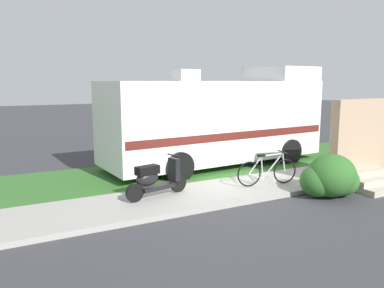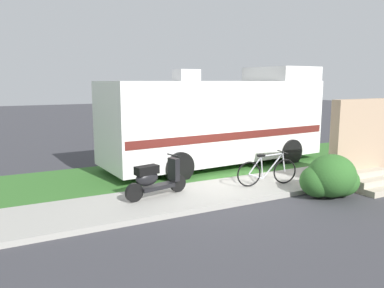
% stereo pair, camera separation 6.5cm
% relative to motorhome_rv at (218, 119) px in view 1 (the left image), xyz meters
% --- Properties ---
extents(ground_plane, '(80.00, 80.00, 0.00)m').
position_rel_motorhome_rv_xyz_m(ground_plane, '(-1.61, -1.68, -1.60)').
color(ground_plane, '#38383D').
extents(sidewalk, '(24.00, 2.00, 0.12)m').
position_rel_motorhome_rv_xyz_m(sidewalk, '(-1.61, -2.88, -1.54)').
color(sidewalk, '#9E9B93').
rests_on(sidewalk, ground).
extents(grass_strip, '(24.00, 3.40, 0.08)m').
position_rel_motorhome_rv_xyz_m(grass_strip, '(-1.61, -0.18, -1.56)').
color(grass_strip, '#336628').
rests_on(grass_strip, ground).
extents(motorhome_rv, '(7.76, 2.96, 3.38)m').
position_rel_motorhome_rv_xyz_m(motorhome_rv, '(0.00, 0.00, 0.00)').
color(motorhome_rv, silver).
rests_on(motorhome_rv, ground).
extents(scooter, '(1.70, 0.63, 0.97)m').
position_rel_motorhome_rv_xyz_m(scooter, '(-3.41, -2.66, -1.03)').
color(scooter, black).
rests_on(scooter, ground).
extents(bicycle, '(1.72, 0.52, 0.89)m').
position_rel_motorhome_rv_xyz_m(bicycle, '(-0.33, -3.05, -1.10)').
color(bicycle, black).
rests_on(bicycle, ground).
extents(pickup_truck_near, '(5.55, 2.37, 1.86)m').
position_rel_motorhome_rv_xyz_m(pickup_truck_near, '(2.49, 4.38, -0.62)').
color(pickup_truck_near, '#1E2328').
rests_on(pickup_truck_near, ground).
extents(porch_steps, '(2.00, 1.26, 2.40)m').
position_rel_motorhome_rv_xyz_m(porch_steps, '(2.21, -3.97, -0.64)').
color(porch_steps, '#B2A893').
rests_on(porch_steps, ground).
extents(bush_by_porch, '(1.51, 1.13, 1.07)m').
position_rel_motorhome_rv_xyz_m(bush_by_porch, '(0.59, -4.37, -1.10)').
color(bush_by_porch, '#2D6026').
rests_on(bush_by_porch, ground).
extents(bottle_green, '(0.07, 0.07, 0.30)m').
position_rel_motorhome_rv_xyz_m(bottle_green, '(2.50, -3.10, -1.36)').
color(bottle_green, brown).
rests_on(bottle_green, ground).
extents(bottle_spare, '(0.07, 0.07, 0.25)m').
position_rel_motorhome_rv_xyz_m(bottle_spare, '(2.57, -3.34, -1.38)').
color(bottle_spare, navy).
rests_on(bottle_spare, ground).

